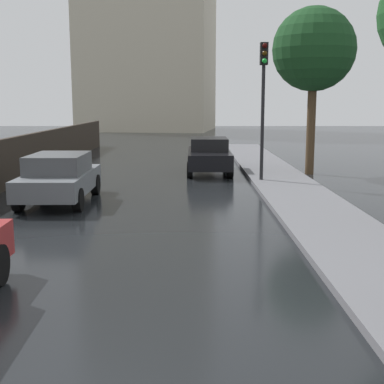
% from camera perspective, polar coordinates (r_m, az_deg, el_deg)
% --- Properties ---
extents(car_black_mid_road, '(1.78, 4.40, 1.43)m').
position_cam_1_polar(car_black_mid_road, '(21.35, 1.69, 4.04)').
color(car_black_mid_road, black).
rests_on(car_black_mid_road, ground).
extents(car_grey_far_ahead, '(1.82, 4.02, 1.40)m').
position_cam_1_polar(car_grey_far_ahead, '(15.47, -14.43, 1.58)').
color(car_grey_far_ahead, slate).
rests_on(car_grey_far_ahead, ground).
extents(traffic_light, '(0.26, 0.39, 4.73)m').
position_cam_1_polar(traffic_light, '(18.55, 7.60, 11.32)').
color(traffic_light, black).
rests_on(traffic_light, sidewalk_strip).
extents(street_tree_mid, '(3.23, 3.23, 6.50)m').
position_cam_1_polar(street_tree_mid, '(21.49, 12.96, 14.83)').
color(street_tree_mid, '#4C3823').
rests_on(street_tree_mid, ground).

